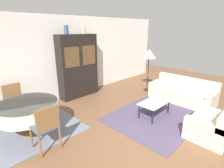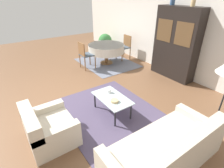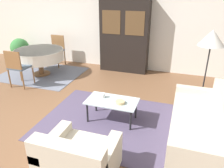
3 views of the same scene
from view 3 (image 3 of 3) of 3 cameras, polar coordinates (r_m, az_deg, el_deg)
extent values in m
plane|color=brown|center=(4.18, -17.36, -10.94)|extent=(14.00, 14.00, 0.00)
cube|color=silver|center=(6.77, -0.59, 15.74)|extent=(10.00, 0.06, 2.70)
cube|color=#4C425B|center=(4.18, -0.51, -9.65)|extent=(2.50, 2.04, 0.01)
cube|color=slate|center=(6.70, -17.86, 2.59)|extent=(2.23, 1.77, 0.01)
cube|color=beige|center=(3.91, 21.61, -10.74)|extent=(0.88, 1.99, 0.40)
cube|color=beige|center=(3.02, 22.79, -16.20)|extent=(0.88, 0.16, 0.12)
cube|color=beige|center=(4.59, 21.84, -1.73)|extent=(0.88, 0.16, 0.12)
cube|color=beige|center=(3.10, -8.40, -19.58)|extent=(0.94, 0.80, 0.39)
cube|color=beige|center=(2.66, -11.88, -18.02)|extent=(0.94, 0.20, 0.33)
cube|color=beige|center=(3.09, -15.33, -14.08)|extent=(0.16, 0.80, 0.12)
cube|color=beige|center=(2.80, -1.26, -17.72)|extent=(0.16, 0.80, 0.12)
cylinder|color=black|center=(4.08, -6.45, -7.41)|extent=(0.04, 0.04, 0.39)
cylinder|color=black|center=(3.85, 4.87, -9.46)|extent=(0.04, 0.04, 0.39)
cylinder|color=black|center=(4.41, -4.21, -4.78)|extent=(0.04, 0.04, 0.39)
cylinder|color=black|center=(4.19, 6.26, -6.48)|extent=(0.04, 0.04, 0.39)
cube|color=silver|center=(4.01, 0.00, -4.49)|extent=(0.94, 0.53, 0.02)
cube|color=black|center=(6.42, 3.29, 12.62)|extent=(1.38, 0.41, 2.12)
cube|color=brown|center=(6.25, -0.21, 15.81)|extent=(0.53, 0.01, 0.64)
cube|color=brown|center=(6.08, 5.96, 15.45)|extent=(0.53, 0.01, 0.64)
cylinder|color=brown|center=(6.66, -17.87, 2.63)|extent=(0.48, 0.48, 0.03)
cylinder|color=brown|center=(6.60, -18.08, 4.22)|extent=(0.14, 0.14, 0.42)
cylinder|color=silver|center=(6.49, -18.49, 7.22)|extent=(1.33, 1.33, 0.30)
cylinder|color=silver|center=(6.46, -18.64, 8.37)|extent=(1.34, 1.34, 0.03)
cylinder|color=brown|center=(6.28, -22.76, 2.72)|extent=(0.04, 0.04, 0.46)
cylinder|color=brown|center=(6.03, -19.84, 2.34)|extent=(0.04, 0.04, 0.46)
cylinder|color=brown|center=(6.00, -25.19, 1.36)|extent=(0.04, 0.04, 0.46)
cylinder|color=brown|center=(5.74, -22.23, 0.91)|extent=(0.04, 0.04, 0.46)
cube|color=#475666|center=(5.92, -22.89, 4.12)|extent=(0.44, 0.44, 0.04)
cube|color=brown|center=(5.72, -24.53, 5.66)|extent=(0.44, 0.04, 0.43)
cylinder|color=brown|center=(6.95, -13.88, 5.87)|extent=(0.04, 0.04, 0.46)
cylinder|color=brown|center=(7.17, -16.64, 6.11)|extent=(0.04, 0.04, 0.46)
cylinder|color=brown|center=(7.27, -12.22, 6.83)|extent=(0.04, 0.04, 0.46)
cylinder|color=brown|center=(7.48, -14.92, 7.05)|extent=(0.04, 0.04, 0.46)
cube|color=#475666|center=(7.15, -14.62, 8.41)|extent=(0.44, 0.44, 0.04)
cube|color=brown|center=(7.25, -13.97, 10.62)|extent=(0.44, 0.04, 0.43)
cylinder|color=black|center=(5.22, 22.08, -4.13)|extent=(0.28, 0.28, 0.02)
cylinder|color=black|center=(4.98, 23.20, 2.40)|extent=(0.03, 0.03, 1.26)
cone|color=beige|center=(4.77, 24.69, 10.92)|extent=(0.51, 0.51, 0.32)
cylinder|color=white|center=(4.10, -2.46, -2.98)|extent=(0.09, 0.09, 0.09)
cylinder|color=tan|center=(3.90, 2.11, -4.78)|extent=(0.17, 0.17, 0.05)
cylinder|color=beige|center=(8.07, -22.53, 6.25)|extent=(0.32, 0.32, 0.22)
sphere|color=#387A3D|center=(7.98, -22.94, 8.76)|extent=(0.61, 0.61, 0.61)
camera|label=1|loc=(5.12, -60.99, 12.13)|focal=28.00mm
camera|label=2|loc=(2.15, 67.91, 14.12)|focal=28.00mm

